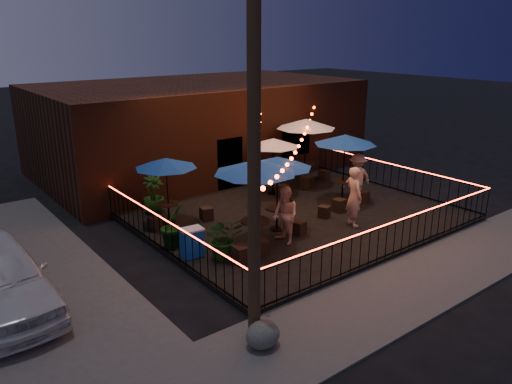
% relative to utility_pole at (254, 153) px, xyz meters
% --- Properties ---
extents(ground, '(110.00, 110.00, 0.00)m').
position_rel_utility_pole_xyz_m(ground, '(5.40, 2.60, -4.00)').
color(ground, black).
rests_on(ground, ground).
extents(patio, '(10.00, 8.00, 0.15)m').
position_rel_utility_pole_xyz_m(patio, '(5.40, 4.60, -3.92)').
color(patio, black).
rests_on(patio, ground).
extents(sidewalk, '(18.00, 2.50, 0.05)m').
position_rel_utility_pole_xyz_m(sidewalk, '(5.40, -0.65, -3.98)').
color(sidewalk, '#474441').
rests_on(sidewalk, ground).
extents(brick_building, '(14.00, 8.00, 4.00)m').
position_rel_utility_pole_xyz_m(brick_building, '(6.40, 12.59, -2.00)').
color(brick_building, '#3D1C10').
rests_on(brick_building, ground).
extents(utility_pole, '(0.26, 0.26, 8.00)m').
position_rel_utility_pole_xyz_m(utility_pole, '(0.00, 0.00, 0.00)').
color(utility_pole, '#3B2B18').
rests_on(utility_pole, ground).
extents(fence_front, '(10.00, 0.04, 1.04)m').
position_rel_utility_pole_xyz_m(fence_front, '(5.40, 0.60, -3.34)').
color(fence_front, black).
rests_on(fence_front, patio).
extents(fence_left, '(0.04, 8.00, 1.04)m').
position_rel_utility_pole_xyz_m(fence_left, '(0.40, 4.60, -3.34)').
color(fence_left, black).
rests_on(fence_left, patio).
extents(fence_right, '(0.04, 8.00, 1.04)m').
position_rel_utility_pole_xyz_m(fence_right, '(10.40, 4.60, -3.34)').
color(fence_right, black).
rests_on(fence_right, patio).
extents(festoon_lights, '(10.02, 8.72, 1.32)m').
position_rel_utility_pole_xyz_m(festoon_lights, '(4.39, 4.30, -1.48)').
color(festoon_lights, '#FF2F0C').
rests_on(festoon_lights, ground).
extents(cafe_table_0, '(3.03, 3.03, 2.62)m').
position_rel_utility_pole_xyz_m(cafe_table_0, '(2.70, 3.46, -1.46)').
color(cafe_table_0, black).
rests_on(cafe_table_0, patio).
extents(cafe_table_1, '(2.09, 2.09, 2.21)m').
position_rel_utility_pole_xyz_m(cafe_table_1, '(1.60, 6.70, -1.84)').
color(cafe_table_1, black).
rests_on(cafe_table_1, patio).
extents(cafe_table_2, '(2.72, 2.72, 2.38)m').
position_rel_utility_pole_xyz_m(cafe_table_2, '(4.05, 4.10, -1.67)').
color(cafe_table_2, black).
rests_on(cafe_table_2, patio).
extents(cafe_table_3, '(2.58, 2.58, 2.19)m').
position_rel_utility_pole_xyz_m(cafe_table_3, '(6.31, 7.04, -1.85)').
color(cafe_table_3, black).
rests_on(cafe_table_3, patio).
extents(cafe_table_4, '(2.71, 2.71, 2.50)m').
position_rel_utility_pole_xyz_m(cafe_table_4, '(7.82, 4.80, -1.57)').
color(cafe_table_4, black).
rests_on(cafe_table_4, patio).
extents(cafe_table_5, '(2.93, 2.93, 2.67)m').
position_rel_utility_pole_xyz_m(cafe_table_5, '(8.32, 7.40, -1.41)').
color(cafe_table_5, black).
rests_on(cafe_table_5, patio).
extents(bistro_chair_0, '(0.45, 0.45, 0.51)m').
position_rel_utility_pole_xyz_m(bistro_chair_0, '(1.72, 2.80, -3.59)').
color(bistro_chair_0, black).
rests_on(bistro_chair_0, patio).
extents(bistro_chair_1, '(0.42, 0.42, 0.44)m').
position_rel_utility_pole_xyz_m(bistro_chair_1, '(2.47, 2.93, -3.63)').
color(bistro_chair_1, black).
rests_on(bistro_chair_1, patio).
extents(bistro_chair_2, '(0.38, 0.38, 0.42)m').
position_rel_utility_pole_xyz_m(bistro_chair_2, '(0.96, 6.41, -3.64)').
color(bistro_chair_2, black).
rests_on(bistro_chair_2, patio).
extents(bistro_chair_3, '(0.43, 0.43, 0.44)m').
position_rel_utility_pole_xyz_m(bistro_chair_3, '(2.72, 6.17, -3.63)').
color(bistro_chair_3, black).
rests_on(bistro_chair_3, patio).
extents(bistro_chair_4, '(0.42, 0.42, 0.42)m').
position_rel_utility_pole_xyz_m(bistro_chair_4, '(4.34, 3.37, -3.64)').
color(bistro_chair_4, black).
rests_on(bistro_chair_4, patio).
extents(bistro_chair_5, '(0.45, 0.45, 0.40)m').
position_rel_utility_pole_xyz_m(bistro_chair_5, '(6.02, 3.94, -3.65)').
color(bistro_chair_5, black).
rests_on(bistro_chair_5, patio).
extents(bistro_chair_6, '(0.45, 0.45, 0.40)m').
position_rel_utility_pole_xyz_m(bistro_chair_6, '(4.88, 6.33, -3.65)').
color(bistro_chair_6, black).
rests_on(bistro_chair_6, patio).
extents(bistro_chair_7, '(0.46, 0.46, 0.46)m').
position_rel_utility_pole_xyz_m(bistro_chair_7, '(6.35, 6.50, -3.62)').
color(bistro_chair_7, black).
rests_on(bistro_chair_7, patio).
extents(bistro_chair_8, '(0.42, 0.42, 0.46)m').
position_rel_utility_pole_xyz_m(bistro_chair_8, '(6.84, 4.03, -3.62)').
color(bistro_chair_8, black).
rests_on(bistro_chair_8, patio).
extents(bistro_chair_9, '(0.44, 0.44, 0.41)m').
position_rel_utility_pole_xyz_m(bistro_chair_9, '(8.29, 4.17, -3.64)').
color(bistro_chair_9, black).
rests_on(bistro_chair_9, patio).
extents(bistro_chair_10, '(0.53, 0.53, 0.50)m').
position_rel_utility_pole_xyz_m(bistro_chair_10, '(7.80, 6.71, -3.60)').
color(bistro_chair_10, black).
rests_on(bistro_chair_10, patio).
extents(bistro_chair_11, '(0.41, 0.41, 0.43)m').
position_rel_utility_pole_xyz_m(bistro_chair_11, '(9.20, 7.12, -3.63)').
color(bistro_chair_11, black).
rests_on(bistro_chair_11, patio).
extents(patron_a, '(0.65, 0.82, 1.96)m').
position_rel_utility_pole_xyz_m(patron_a, '(6.25, 2.88, -2.87)').
color(patron_a, tan).
rests_on(patron_a, patio).
extents(patron_b, '(0.73, 0.90, 1.74)m').
position_rel_utility_pole_xyz_m(patron_b, '(3.56, 3.14, -2.98)').
color(patron_b, tan).
rests_on(patron_b, patio).
extents(patron_c, '(1.27, 0.88, 1.79)m').
position_rel_utility_pole_xyz_m(patron_c, '(8.23, 4.49, -2.95)').
color(patron_c, '#DDB48E').
rests_on(patron_c, patio).
extents(potted_shrub_a, '(1.35, 1.26, 1.22)m').
position_rel_utility_pole_xyz_m(potted_shrub_a, '(1.54, 3.39, -3.24)').
color(potted_shrub_a, '#163610').
rests_on(potted_shrub_a, patio).
extents(potted_shrub_b, '(0.87, 0.76, 1.35)m').
position_rel_utility_pole_xyz_m(potted_shrub_b, '(0.80, 4.94, -3.17)').
color(potted_shrub_b, '#164110').
rests_on(potted_shrub_b, patio).
extents(potted_shrub_c, '(0.79, 0.79, 1.31)m').
position_rel_utility_pole_xyz_m(potted_shrub_c, '(1.67, 7.90, -3.19)').
color(potted_shrub_c, '#15380D').
rests_on(potted_shrub_c, patio).
extents(cooler, '(0.67, 0.51, 0.83)m').
position_rel_utility_pole_xyz_m(cooler, '(0.90, 4.03, -3.43)').
color(cooler, blue).
rests_on(cooler, patio).
extents(boulder, '(0.93, 0.83, 0.63)m').
position_rel_utility_pole_xyz_m(boulder, '(-0.07, -0.38, -3.68)').
color(boulder, '#3F3F3B').
rests_on(boulder, ground).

